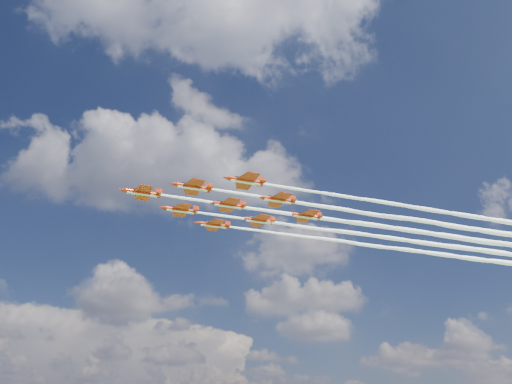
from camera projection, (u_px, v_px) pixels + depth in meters
jet_lead at (350, 222)px, 136.19m from camera, size 114.88×37.30×2.58m
jet_row2_port at (399, 218)px, 133.36m from camera, size 114.88×37.30×2.58m
jet_row2_starb at (371, 236)px, 145.40m from camera, size 114.88×37.30×2.58m
jet_row3_port at (449, 213)px, 130.52m from camera, size 114.88×37.30×2.58m
jet_row3_centre at (417, 232)px, 142.57m from camera, size 114.88×37.30×2.58m
jet_row3_starb at (389, 247)px, 154.62m from camera, size 114.88×37.30×2.58m
jet_row4_port at (464, 228)px, 139.74m from camera, size 114.88×37.30×2.58m
jet_row4_starb at (432, 244)px, 151.79m from camera, size 114.88×37.30×2.58m
jet_tail at (477, 240)px, 148.95m from camera, size 114.88×37.30×2.58m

